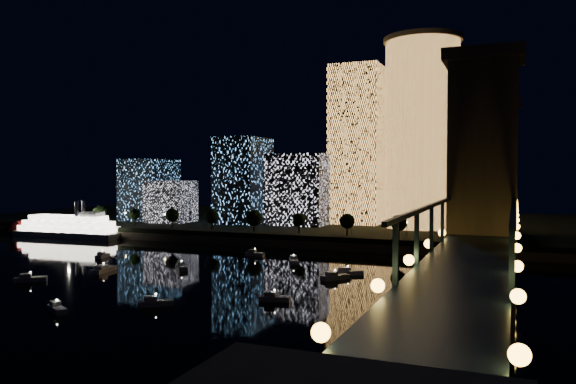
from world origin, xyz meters
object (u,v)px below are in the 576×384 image
Objects in this scene: tower_cylindrical at (422,133)px; riverboat at (64,227)px; tower_rectangular at (358,145)px; truss_bridge at (488,235)px.

tower_cylindrical is 166.74m from riverboat.
tower_rectangular reaches higher than truss_bridge.
tower_cylindrical is at bearing 104.69° from truss_bridge.
tower_rectangular is at bearing 161.62° from tower_cylindrical.
tower_cylindrical reaches higher than truss_bridge.
riverboat is at bearing -151.44° from tower_rectangular.
tower_cylindrical reaches higher than tower_rectangular.
truss_bridge is at bearing -75.31° from tower_cylindrical.
truss_bridge is at bearing -21.26° from riverboat.
tower_rectangular is (-31.99, 10.63, -4.32)m from tower_cylindrical.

